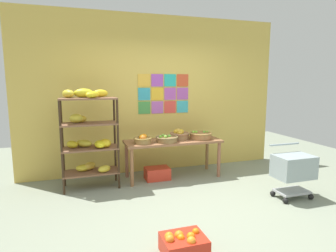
{
  "coord_description": "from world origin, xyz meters",
  "views": [
    {
      "loc": [
        -1.44,
        -3.34,
        1.7
      ],
      "look_at": [
        -0.06,
        0.91,
        1.0
      ],
      "focal_mm": 30.61,
      "sensor_mm": 36.0,
      "label": 1
    }
  ],
  "objects_px": {
    "fruit_basket_centre": "(167,139)",
    "fruit_basket_back_right": "(143,139)",
    "fruit_basket_right": "(179,135)",
    "orange_crate_foreground": "(183,244)",
    "shopping_cart": "(293,169)",
    "produce_crate_under_table": "(157,173)",
    "banana_shelf_unit": "(89,132)",
    "fruit_basket_left": "(201,135)",
    "display_table": "(173,145)"
  },
  "relations": [
    {
      "from": "fruit_basket_centre",
      "to": "fruit_basket_back_right",
      "type": "relative_size",
      "value": 1.23
    },
    {
      "from": "fruit_basket_right",
      "to": "orange_crate_foreground",
      "type": "distance_m",
      "value": 2.53
    },
    {
      "from": "fruit_basket_right",
      "to": "shopping_cart",
      "type": "xyz_separation_m",
      "value": [
        1.22,
        -1.49,
        -0.31
      ]
    },
    {
      "from": "produce_crate_under_table",
      "to": "fruit_basket_centre",
      "type": "bearing_deg",
      "value": -30.23
    },
    {
      "from": "banana_shelf_unit",
      "to": "fruit_basket_centre",
      "type": "xyz_separation_m",
      "value": [
        1.28,
        -0.06,
        -0.18
      ]
    },
    {
      "from": "banana_shelf_unit",
      "to": "fruit_basket_right",
      "type": "height_order",
      "value": "banana_shelf_unit"
    },
    {
      "from": "fruit_basket_centre",
      "to": "fruit_basket_right",
      "type": "height_order",
      "value": "fruit_basket_right"
    },
    {
      "from": "fruit_basket_right",
      "to": "orange_crate_foreground",
      "type": "relative_size",
      "value": 0.83
    },
    {
      "from": "fruit_basket_left",
      "to": "fruit_basket_right",
      "type": "relative_size",
      "value": 1.14
    },
    {
      "from": "fruit_basket_left",
      "to": "fruit_basket_right",
      "type": "xyz_separation_m",
      "value": [
        -0.36,
        0.11,
        0.01
      ]
    },
    {
      "from": "orange_crate_foreground",
      "to": "banana_shelf_unit",
      "type": "bearing_deg",
      "value": 109.37
    },
    {
      "from": "banana_shelf_unit",
      "to": "fruit_basket_back_right",
      "type": "height_order",
      "value": "banana_shelf_unit"
    },
    {
      "from": "display_table",
      "to": "fruit_basket_centre",
      "type": "distance_m",
      "value": 0.24
    },
    {
      "from": "fruit_basket_centre",
      "to": "fruit_basket_left",
      "type": "bearing_deg",
      "value": 5.87
    },
    {
      "from": "fruit_basket_left",
      "to": "orange_crate_foreground",
      "type": "xyz_separation_m",
      "value": [
        -1.17,
        -2.2,
        -0.63
      ]
    },
    {
      "from": "orange_crate_foreground",
      "to": "fruit_basket_centre",
      "type": "bearing_deg",
      "value": 76.53
    },
    {
      "from": "fruit_basket_centre",
      "to": "produce_crate_under_table",
      "type": "relative_size",
      "value": 0.91
    },
    {
      "from": "produce_crate_under_table",
      "to": "shopping_cart",
      "type": "height_order",
      "value": "shopping_cart"
    },
    {
      "from": "fruit_basket_left",
      "to": "display_table",
      "type": "bearing_deg",
      "value": 174.55
    },
    {
      "from": "fruit_basket_back_right",
      "to": "banana_shelf_unit",
      "type": "bearing_deg",
      "value": 176.73
    },
    {
      "from": "orange_crate_foreground",
      "to": "shopping_cart",
      "type": "height_order",
      "value": "shopping_cart"
    },
    {
      "from": "produce_crate_under_table",
      "to": "shopping_cart",
      "type": "distance_m",
      "value": 2.2
    },
    {
      "from": "fruit_basket_left",
      "to": "produce_crate_under_table",
      "type": "height_order",
      "value": "fruit_basket_left"
    },
    {
      "from": "fruit_basket_centre",
      "to": "fruit_basket_left",
      "type": "height_order",
      "value": "fruit_basket_left"
    },
    {
      "from": "fruit_basket_centre",
      "to": "produce_crate_under_table",
      "type": "xyz_separation_m",
      "value": [
        -0.15,
        0.09,
        -0.63
      ]
    },
    {
      "from": "fruit_basket_left",
      "to": "fruit_basket_back_right",
      "type": "bearing_deg",
      "value": -177.18
    },
    {
      "from": "orange_crate_foreground",
      "to": "shopping_cart",
      "type": "relative_size",
      "value": 0.55
    },
    {
      "from": "fruit_basket_back_right",
      "to": "fruit_basket_right",
      "type": "bearing_deg",
      "value": 13.03
    },
    {
      "from": "fruit_basket_left",
      "to": "shopping_cart",
      "type": "distance_m",
      "value": 1.65
    },
    {
      "from": "fruit_basket_back_right",
      "to": "orange_crate_foreground",
      "type": "distance_m",
      "value": 2.24
    },
    {
      "from": "fruit_basket_left",
      "to": "shopping_cart",
      "type": "bearing_deg",
      "value": -58.26
    },
    {
      "from": "banana_shelf_unit",
      "to": "shopping_cart",
      "type": "distance_m",
      "value": 3.15
    },
    {
      "from": "fruit_basket_left",
      "to": "fruit_basket_right",
      "type": "height_order",
      "value": "fruit_basket_right"
    },
    {
      "from": "display_table",
      "to": "fruit_basket_left",
      "type": "distance_m",
      "value": 0.53
    },
    {
      "from": "fruit_basket_back_right",
      "to": "orange_crate_foreground",
      "type": "relative_size",
      "value": 0.73
    },
    {
      "from": "banana_shelf_unit",
      "to": "produce_crate_under_table",
      "type": "bearing_deg",
      "value": 1.11
    },
    {
      "from": "fruit_basket_back_right",
      "to": "produce_crate_under_table",
      "type": "height_order",
      "value": "fruit_basket_back_right"
    },
    {
      "from": "fruit_basket_right",
      "to": "produce_crate_under_table",
      "type": "xyz_separation_m",
      "value": [
        -0.45,
        -0.09,
        -0.65
      ]
    },
    {
      "from": "display_table",
      "to": "fruit_basket_right",
      "type": "distance_m",
      "value": 0.22
    },
    {
      "from": "produce_crate_under_table",
      "to": "fruit_basket_right",
      "type": "bearing_deg",
      "value": 11.92
    },
    {
      "from": "fruit_basket_back_right",
      "to": "shopping_cart",
      "type": "height_order",
      "value": "fruit_basket_back_right"
    },
    {
      "from": "display_table",
      "to": "produce_crate_under_table",
      "type": "xyz_separation_m",
      "value": [
        -0.3,
        -0.03,
        -0.49
      ]
    },
    {
      "from": "fruit_basket_back_right",
      "to": "produce_crate_under_table",
      "type": "distance_m",
      "value": 0.7
    },
    {
      "from": "fruit_basket_centre",
      "to": "fruit_basket_right",
      "type": "bearing_deg",
      "value": 31.21
    },
    {
      "from": "fruit_basket_centre",
      "to": "shopping_cart",
      "type": "relative_size",
      "value": 0.49
    },
    {
      "from": "display_table",
      "to": "fruit_basket_right",
      "type": "bearing_deg",
      "value": 23.67
    },
    {
      "from": "banana_shelf_unit",
      "to": "produce_crate_under_table",
      "type": "relative_size",
      "value": 3.77
    },
    {
      "from": "orange_crate_foreground",
      "to": "shopping_cart",
      "type": "distance_m",
      "value": 2.21
    },
    {
      "from": "banana_shelf_unit",
      "to": "fruit_basket_right",
      "type": "relative_size",
      "value": 4.49
    },
    {
      "from": "orange_crate_foreground",
      "to": "shopping_cart",
      "type": "xyz_separation_m",
      "value": [
        2.03,
        0.82,
        0.34
      ]
    }
  ]
}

